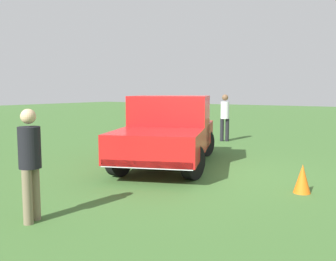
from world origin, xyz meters
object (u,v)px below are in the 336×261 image
Objects in this scene: person_bystander at (30,159)px; traffic_cone at (302,179)px; pickup_truck at (169,129)px; person_visitor at (225,115)px.

person_bystander reaches higher than traffic_cone.
pickup_truck reaches higher than traffic_cone.
person_bystander is 9.67m from person_visitor.
pickup_truck reaches higher than person_visitor.
pickup_truck is at bearing -102.80° from person_bystander.
person_visitor is (-4.84, -0.61, 0.10)m from pickup_truck.
traffic_cone is at bearing -170.69° from person_visitor.
pickup_truck is 9.14× the size of traffic_cone.
person_bystander is 0.94× the size of person_visitor.
traffic_cone is (5.80, 4.25, -0.74)m from person_visitor.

